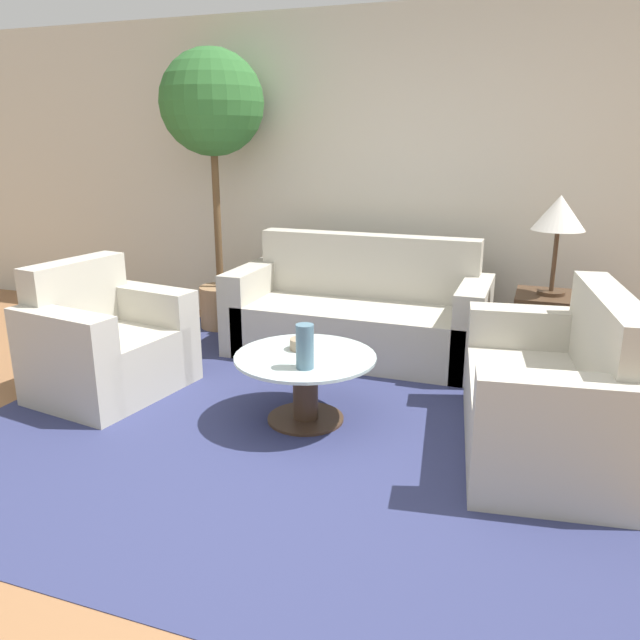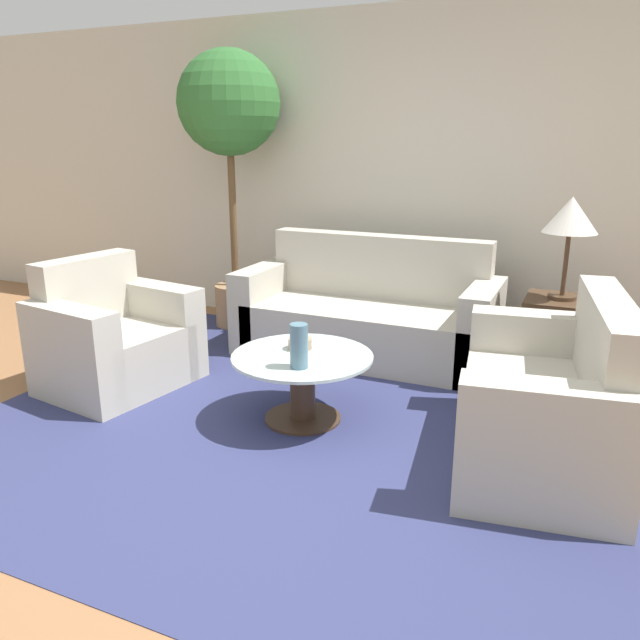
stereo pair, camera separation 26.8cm
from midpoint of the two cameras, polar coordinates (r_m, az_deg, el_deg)
ground_plane at (r=3.15m, az=-4.31°, el=-14.45°), size 14.00×14.00×0.00m
wall_back at (r=5.24m, az=9.85°, el=12.76°), size 10.00×0.06×2.60m
rug at (r=3.74m, az=0.49°, el=-9.07°), size 3.68×3.39×0.01m
sofa_main at (r=4.78m, az=6.07°, el=0.24°), size 1.93×0.79×0.89m
armchair at (r=4.34m, az=-16.75°, el=-2.05°), size 0.85×1.01×0.85m
loveseat at (r=3.45m, az=22.63°, el=-7.46°), size 0.93×1.43×0.87m
coffee_table at (r=3.64m, az=0.50°, el=-5.37°), size 0.82×0.82×0.41m
side_table at (r=4.51m, az=22.44°, el=-1.84°), size 0.45×0.45×0.59m
table_lamp at (r=4.34m, az=23.63°, el=8.54°), size 0.34×0.34×0.66m
potted_plant at (r=5.36m, az=-6.82°, el=17.67°), size 0.84×0.84×2.30m
vase at (r=3.35m, az=0.34°, el=-2.42°), size 0.10×0.10×0.25m
bowl at (r=3.68m, az=0.24°, el=-2.20°), size 0.14×0.14×0.07m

